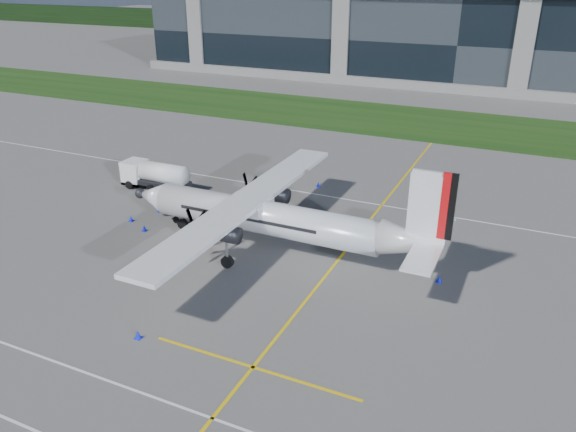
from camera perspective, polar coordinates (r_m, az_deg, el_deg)
name	(u,v)px	position (r m, az deg, el deg)	size (l,w,h in m)	color
ground	(408,138)	(70.80, 12.12, 7.76)	(400.00, 400.00, 0.00)	#575553
grass_strip	(423,123)	(78.36, 13.52, 9.20)	(400.00, 18.00, 0.04)	#15380F
terminal_building	(467,39)	(108.21, 17.70, 16.73)	(120.00, 20.00, 15.00)	black
tree_line	(499,33)	(168.01, 20.65, 17.01)	(400.00, 6.00, 6.00)	black
yellow_taxiway_centerline	(352,242)	(42.87, 6.54, -2.68)	(0.20, 70.00, 0.01)	yellow
turboprop_aircraft	(276,201)	(40.05, -1.27, 1.55)	(24.77, 25.68, 7.71)	white
fuel_tanker_truck	(151,175)	(54.15, -13.73, 4.07)	(7.03, 2.28, 2.64)	white
baggage_tug	(190,211)	(46.46, -9.90, 0.46)	(2.89, 1.73, 1.73)	silver
ground_crew_person	(208,234)	(42.12, -8.13, -1.85)	(0.77, 0.55, 1.89)	#F25907
safety_cone_portwing	(138,335)	(33.24, -15.00, -11.56)	(0.36, 0.36, 0.50)	#0D1AE1
safety_cone_nose_port	(144,228)	(45.76, -14.40, -1.19)	(0.36, 0.36, 0.50)	#0D1AE1
safety_cone_tail	(439,279)	(38.64, 15.12, -6.18)	(0.36, 0.36, 0.50)	#0D1AE1
safety_cone_nose_stbd	(160,209)	(49.03, -12.92, 0.69)	(0.36, 0.36, 0.50)	#0D1AE1
safety_cone_stbdwing	(318,184)	(53.40, 3.10, 3.24)	(0.36, 0.36, 0.50)	#0D1AE1
safety_cone_fwd	(131,218)	(47.81, -15.65, -0.22)	(0.36, 0.36, 0.50)	#0D1AE1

